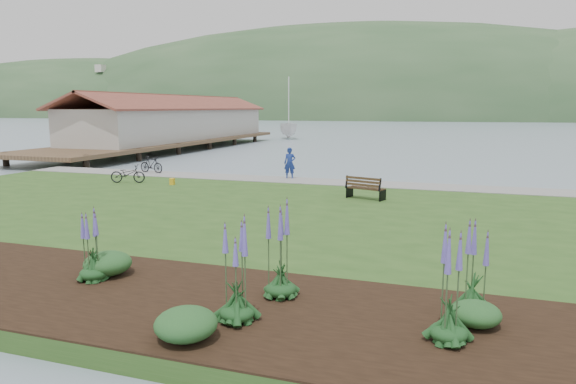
% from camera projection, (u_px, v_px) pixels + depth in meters
% --- Properties ---
extents(ground, '(600.00, 600.00, 0.00)m').
position_uv_depth(ground, '(258.00, 215.00, 20.07)').
color(ground, gray).
rests_on(ground, ground).
extents(lawn, '(34.00, 20.00, 0.40)m').
position_uv_depth(lawn, '(237.00, 221.00, 18.16)').
color(lawn, '#2A4E1B').
rests_on(lawn, ground).
extents(shoreline_path, '(34.00, 2.20, 0.03)m').
position_uv_depth(shoreline_path, '(308.00, 181.00, 26.45)').
color(shoreline_path, gray).
rests_on(shoreline_path, lawn).
extents(garden_bed, '(24.00, 4.40, 0.04)m').
position_uv_depth(garden_bed, '(213.00, 304.00, 9.89)').
color(garden_bed, black).
rests_on(garden_bed, lawn).
extents(far_hillside, '(580.00, 80.00, 38.00)m').
position_uv_depth(far_hillside, '(501.00, 120.00, 172.74)').
color(far_hillside, '#2F512E').
rests_on(far_hillside, ground).
extents(pier_pavilion, '(8.00, 36.00, 5.40)m').
position_uv_depth(pier_pavilion, '(176.00, 123.00, 51.66)').
color(pier_pavilion, '#4C3826').
rests_on(pier_pavilion, ground).
extents(park_bench, '(1.70, 1.08, 0.98)m').
position_uv_depth(park_bench, '(365.00, 188.00, 21.20)').
color(park_bench, '#302112').
rests_on(park_bench, lawn).
extents(person, '(0.79, 0.62, 1.95)m').
position_uv_depth(person, '(290.00, 160.00, 27.23)').
color(person, navy).
rests_on(person, lawn).
extents(bicycle_a, '(1.09, 1.84, 0.91)m').
position_uv_depth(bicycle_a, '(128.00, 174.00, 25.81)').
color(bicycle_a, black).
rests_on(bicycle_a, lawn).
extents(bicycle_b, '(0.72, 1.68, 0.98)m').
position_uv_depth(bicycle_b, '(151.00, 165.00, 29.66)').
color(bicycle_b, black).
rests_on(bicycle_b, lawn).
extents(sailboat, '(12.99, 13.08, 25.93)m').
position_uv_depth(sailboat, '(289.00, 139.00, 68.55)').
color(sailboat, silver).
rests_on(sailboat, ground).
extents(pannier, '(0.25, 0.33, 0.32)m').
position_uv_depth(pannier, '(172.00, 181.00, 25.24)').
color(pannier, gold).
rests_on(pannier, lawn).
extents(echium_0, '(0.62, 0.62, 2.04)m').
position_uv_depth(echium_0, '(236.00, 276.00, 8.92)').
color(echium_0, '#153C1A').
rests_on(echium_0, garden_bed).
extents(echium_1, '(0.62, 0.62, 2.19)m').
position_uv_depth(echium_1, '(280.00, 253.00, 10.08)').
color(echium_1, '#153C1A').
rests_on(echium_1, garden_bed).
extents(echium_2, '(0.62, 0.62, 1.98)m').
position_uv_depth(echium_2, '(450.00, 298.00, 8.14)').
color(echium_2, '#153C1A').
rests_on(echium_2, garden_bed).
extents(echium_4, '(0.62, 0.62, 1.82)m').
position_uv_depth(echium_4, '(93.00, 248.00, 11.09)').
color(echium_4, '#153C1A').
rests_on(echium_4, garden_bed).
extents(echium_5, '(0.62, 0.62, 1.95)m').
position_uv_depth(echium_5, '(474.00, 276.00, 9.22)').
color(echium_5, '#153C1A').
rests_on(echium_5, garden_bed).
extents(shrub_0, '(1.06, 1.06, 0.53)m').
position_uv_depth(shrub_0, '(108.00, 263.00, 11.52)').
color(shrub_0, '#1E4C21').
rests_on(shrub_0, garden_bed).
extents(shrub_1, '(1.03, 1.03, 0.52)m').
position_uv_depth(shrub_1, '(186.00, 324.00, 8.31)').
color(shrub_1, '#1E4C21').
rests_on(shrub_1, garden_bed).
extents(shrub_2, '(0.86, 0.86, 0.43)m').
position_uv_depth(shrub_2, '(476.00, 314.00, 8.84)').
color(shrub_2, '#1E4C21').
rests_on(shrub_2, garden_bed).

